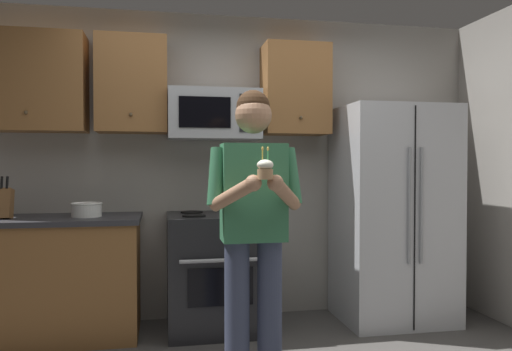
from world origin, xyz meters
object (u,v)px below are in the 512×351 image
at_px(microwave, 214,115).
at_px(oven_range, 216,272).
at_px(person, 254,218).
at_px(cupcake, 265,169).
at_px(refrigerator, 393,214).
at_px(bowl_large_white, 87,209).
at_px(knife_block, 0,203).

bearing_deg(microwave, oven_range, -90.02).
height_order(person, cupcake, person).
bearing_deg(cupcake, refrigerator, 43.34).
relative_size(bowl_large_white, cupcake, 1.32).
relative_size(microwave, refrigerator, 0.41).
xyz_separation_m(microwave, knife_block, (-1.58, -0.15, -0.69)).
distance_m(refrigerator, person, 1.69).
height_order(bowl_large_white, cupcake, cupcake).
relative_size(refrigerator, knife_block, 5.63).
height_order(bowl_large_white, person, person).
distance_m(oven_range, bowl_large_white, 1.11).
height_order(microwave, person, microwave).
xyz_separation_m(person, cupcake, (0.00, -0.33, 0.30)).
bearing_deg(bowl_large_white, cupcake, -50.80).
relative_size(knife_block, bowl_large_white, 1.39).
xyz_separation_m(oven_range, knife_block, (-1.58, -0.03, 0.57)).
xyz_separation_m(oven_range, bowl_large_white, (-0.98, 0.00, 0.51)).
xyz_separation_m(oven_range, person, (0.12, -1.01, 0.53)).
height_order(knife_block, person, person).
relative_size(oven_range, knife_block, 2.91).
bearing_deg(oven_range, person, -83.35).
bearing_deg(knife_block, bowl_large_white, 3.21).
bearing_deg(microwave, bowl_large_white, -173.30).
bearing_deg(oven_range, cupcake, -84.97).
xyz_separation_m(knife_block, cupcake, (1.70, -1.31, 0.26)).
relative_size(refrigerator, person, 1.02).
height_order(refrigerator, cupcake, refrigerator).
bearing_deg(refrigerator, person, -144.79).
distance_m(person, cupcake, 0.44).
xyz_separation_m(refrigerator, person, (-1.38, -0.98, 0.10)).
bearing_deg(oven_range, bowl_large_white, 179.76).
bearing_deg(person, knife_block, 149.85).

